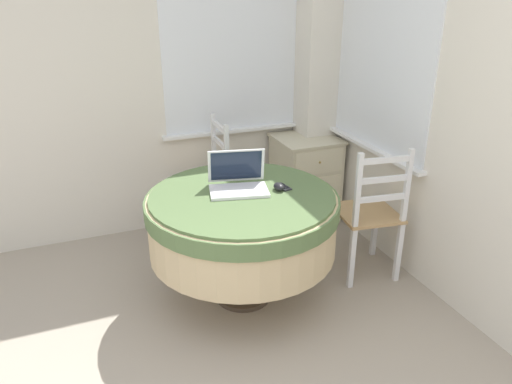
# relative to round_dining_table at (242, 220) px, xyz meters

# --- Properties ---
(corner_room_shell) EXTENTS (4.11, 4.65, 2.55)m
(corner_room_shell) POSITION_rel_round_dining_table_xyz_m (0.37, 0.16, 0.72)
(corner_room_shell) COLOR silver
(corner_room_shell) RESTS_ON ground_plane
(round_dining_table) EXTENTS (1.18, 1.18, 0.73)m
(round_dining_table) POSITION_rel_round_dining_table_xyz_m (0.00, 0.00, 0.00)
(round_dining_table) COLOR #4C3D2D
(round_dining_table) RESTS_ON ground_plane
(laptop) EXTENTS (0.40, 0.34, 0.23)m
(laptop) POSITION_rel_round_dining_table_xyz_m (0.00, 0.08, 0.22)
(laptop) COLOR white
(laptop) RESTS_ON round_dining_table
(computer_mouse) EXTENTS (0.06, 0.09, 0.05)m
(computer_mouse) POSITION_rel_round_dining_table_xyz_m (0.23, -0.03, 0.19)
(computer_mouse) COLOR black
(computer_mouse) RESTS_ON round_dining_table
(cell_phone) EXTENTS (0.07, 0.13, 0.01)m
(cell_phone) POSITION_rel_round_dining_table_xyz_m (0.27, 0.00, 0.18)
(cell_phone) COLOR #2D2D33
(cell_phone) RESTS_ON round_dining_table
(dining_chair_near_back_window) EXTENTS (0.42, 0.40, 0.96)m
(dining_chair_near_back_window) POSITION_rel_round_dining_table_xyz_m (0.02, 0.90, -0.10)
(dining_chair_near_back_window) COLOR tan
(dining_chair_near_back_window) RESTS_ON ground_plane
(dining_chair_near_right_window) EXTENTS (0.45, 0.46, 0.96)m
(dining_chair_near_right_window) POSITION_rel_round_dining_table_xyz_m (0.90, -0.05, -0.10)
(dining_chair_near_right_window) COLOR tan
(dining_chair_near_right_window) RESTS_ON ground_plane
(corner_cabinet) EXTENTS (0.50, 0.50, 0.71)m
(corner_cabinet) POSITION_rel_round_dining_table_xyz_m (0.91, 0.93, -0.21)
(corner_cabinet) COLOR beige
(corner_cabinet) RESTS_ON ground_plane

